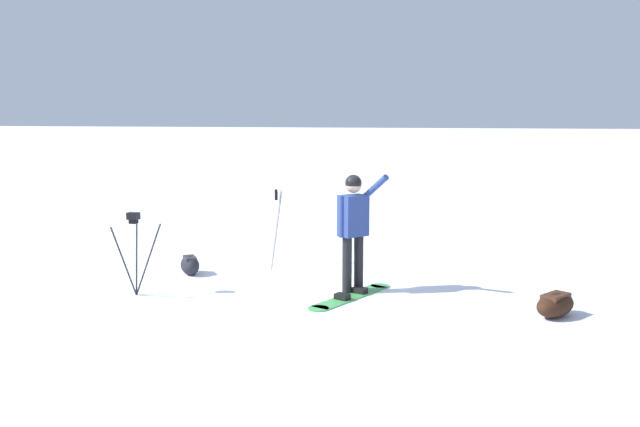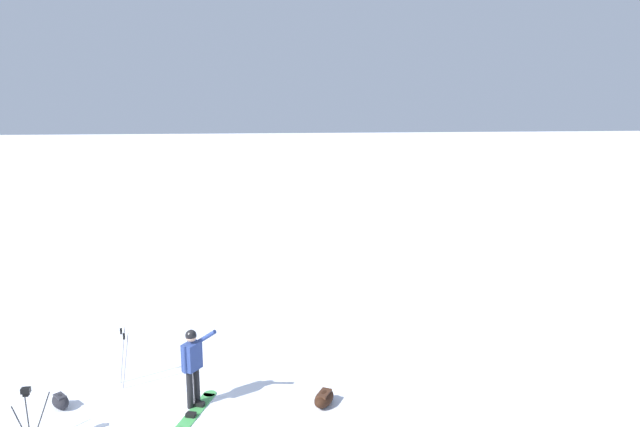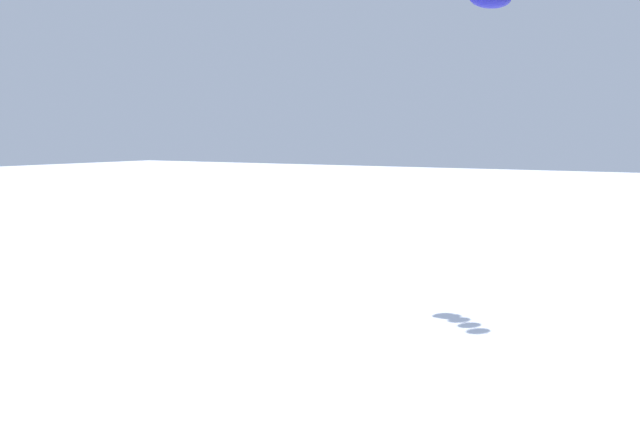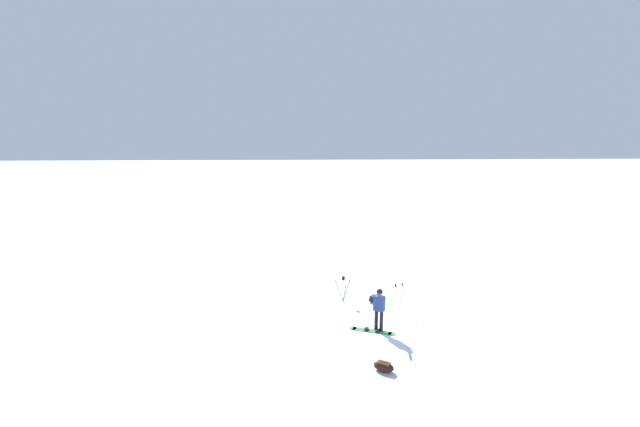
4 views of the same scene
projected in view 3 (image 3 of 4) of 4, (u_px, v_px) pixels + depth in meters
The scene contains 0 objects.
Camera 3 is at (8.95, -6.56, 7.73)m, focal length 37.52 mm.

